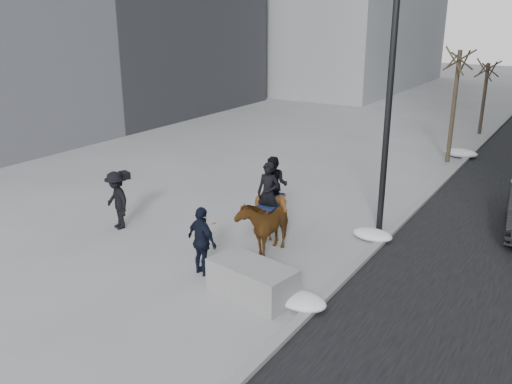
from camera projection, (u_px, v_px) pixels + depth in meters
The scene contains 11 objects.
ground at pixel (232, 258), 14.32m from camera, with size 120.00×120.00×0.00m, color gray.
curb at pixel (445, 179), 20.78m from camera, with size 0.25×90.00×0.12m, color gray.
planter at pixel (252, 280), 12.28m from camera, with size 2.01×1.00×0.80m, color gray.
tree_near at pixel (454, 101), 22.55m from camera, with size 1.20×1.20×5.22m, color #342A1F, non-canonical shape.
tree_far at pixel (484, 95), 28.10m from camera, with size 1.20×1.20×4.07m, color #3B3022, non-canonical shape.
mounted_left at pixel (265, 220), 14.43m from camera, with size 1.02×1.97×2.46m.
mounted_right at pixel (272, 206), 15.31m from camera, with size 1.58×1.69×2.37m.
feeder at pixel (202, 241), 13.19m from camera, with size 1.10×0.98×1.75m.
camera_crew at pixel (117, 200), 16.02m from camera, with size 1.29×1.00×1.75m.
lamppost at pixel (393, 58), 14.63m from camera, with size 0.25×1.01×9.09m.
snow_piles at pixel (412, 198), 18.36m from camera, with size 1.43×16.06×0.36m.
Camera 1 is at (7.52, -10.64, 6.22)m, focal length 38.00 mm.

